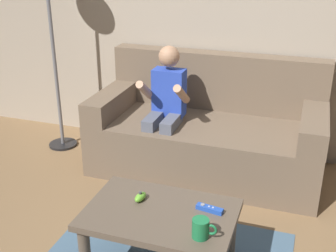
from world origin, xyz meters
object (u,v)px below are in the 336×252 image
(couch, at_px, (208,132))
(coffee_table, at_px, (160,223))
(nunchuk_lime, at_px, (140,197))
(person_seated_on_couch, at_px, (165,105))
(coffee_mug, at_px, (201,228))
(game_remote_blue_near_edge, at_px, (210,209))

(couch, xyz_separation_m, coffee_table, (0.06, -1.25, 0.02))
(nunchuk_lime, bearing_deg, couch, 86.26)
(person_seated_on_couch, bearing_deg, nunchuk_lime, -78.31)
(couch, bearing_deg, coffee_mug, -77.61)
(coffee_table, distance_m, game_remote_blue_near_edge, 0.26)
(person_seated_on_couch, bearing_deg, game_remote_blue_near_edge, -59.60)
(person_seated_on_couch, relative_size, coffee_mug, 8.18)
(couch, bearing_deg, nunchuk_lime, -93.74)
(person_seated_on_couch, xyz_separation_m, nunchuk_lime, (0.21, -1.00, -0.14))
(nunchuk_lime, relative_size, coffee_mug, 0.81)
(couch, relative_size, coffee_table, 2.22)
(person_seated_on_couch, xyz_separation_m, game_remote_blue_near_edge, (0.58, -0.98, -0.15))
(nunchuk_lime, bearing_deg, person_seated_on_couch, 101.69)
(person_seated_on_couch, distance_m, nunchuk_lime, 1.03)
(game_remote_blue_near_edge, bearing_deg, coffee_table, -159.67)
(coffee_table, relative_size, game_remote_blue_near_edge, 5.31)
(game_remote_blue_near_edge, bearing_deg, coffee_mug, -86.72)
(couch, xyz_separation_m, game_remote_blue_near_edge, (0.29, -1.16, 0.11))
(coffee_table, relative_size, nunchuk_lime, 7.95)
(coffee_table, bearing_deg, nunchuk_lime, 153.80)
(couch, height_order, coffee_mug, couch)
(person_seated_on_couch, distance_m, coffee_table, 1.15)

